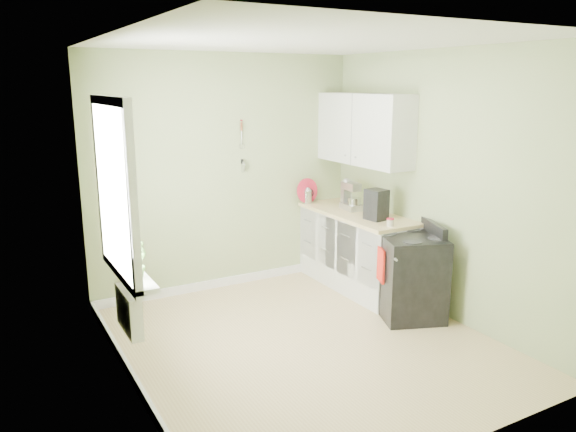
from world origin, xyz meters
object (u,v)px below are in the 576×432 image
kettle (307,195)px  coffee_maker (376,205)px  stove (410,275)px  stand_mixer (351,197)px

kettle → coffee_maker: coffee_maker is taller
stove → kettle: bearing=97.8°
kettle → coffee_maker: size_ratio=0.59×
stove → stand_mixer: size_ratio=2.72×
kettle → coffee_maker: (0.20, -1.11, 0.06)m
stove → coffee_maker: 0.84m
stove → kettle: size_ratio=4.91×
stove → kettle: 1.78m
stand_mixer → coffee_maker: bearing=-96.2°
stove → coffee_maker: size_ratio=2.91×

